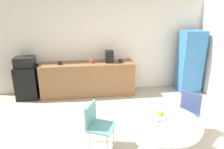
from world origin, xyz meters
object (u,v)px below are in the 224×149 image
fruit_bowl (159,115)px  mug_red (120,61)px  locker_cabinet (190,62)px  microwave (25,62)px  round_table (159,128)px  mug_white (91,61)px  mini_fridge (27,82)px  coffee_maker (109,56)px  chair_navy (188,109)px  chair_teal (96,122)px  mug_green (60,63)px

fruit_bowl → mug_red: mug_red is taller
locker_cabinet → microwave: bearing=178.7°
round_table → mug_white: 2.90m
round_table → mug_white: size_ratio=9.45×
mini_fridge → locker_cabinet: locker_cabinet is taller
mug_red → coffee_maker: 0.32m
fruit_bowl → chair_navy: bearing=35.8°
coffee_maker → locker_cabinet: bearing=-2.5°
chair_teal → mug_green: bearing=109.3°
round_table → fruit_bowl: fruit_bowl is taller
locker_cabinet → coffee_maker: (-2.26, 0.10, 0.20)m
microwave → locker_cabinet: 4.44m
round_table → mug_green: bearing=122.5°
microwave → mug_green: (0.88, -0.07, -0.04)m
fruit_bowl → mug_white: bearing=109.2°
locker_cabinet → chair_navy: locker_cabinet is taller
mug_red → mug_white: bearing=176.1°
locker_cabinet → mug_red: locker_cabinet is taller
microwave → round_table: (2.59, -2.76, -0.37)m
chair_navy → mug_white: (-1.71, 2.09, 0.43)m
round_table → mug_green: mug_green is taller
microwave → chair_navy: size_ratio=0.58×
mini_fridge → mug_white: bearing=-0.9°
chair_teal → fruit_bowl: bearing=-21.5°
chair_teal → mug_red: mug_red is taller
mug_white → chair_teal: bearing=-90.5°
mug_white → coffee_maker: coffee_maker is taller
chair_navy → mug_red: bearing=114.5°
locker_cabinet → mug_green: bearing=179.5°
mug_white → mug_red: same height
mug_white → locker_cabinet: bearing=-1.5°
mini_fridge → locker_cabinet: size_ratio=0.50×
chair_navy → locker_cabinet: bearing=62.6°
fruit_bowl → microwave: bearing=134.2°
chair_navy → fruit_bowl: bearing=-144.2°
locker_cabinet → round_table: locker_cabinet is taller
chair_navy → round_table: bearing=-141.4°
mini_fridge → microwave: 0.56m
fruit_bowl → coffee_maker: 2.73m
mini_fridge → mug_white: (1.68, -0.03, 0.52)m
chair_teal → mug_red: bearing=70.3°
chair_teal → mug_green: size_ratio=6.43×
chair_navy → mug_green: size_ratio=6.43×
microwave → mug_white: size_ratio=3.72×
mug_green → mug_red: same height
mini_fridge → mug_white: mug_white is taller
mug_green → mug_red: 1.58m
chair_teal → mug_white: size_ratio=6.43×
locker_cabinet → mug_green: locker_cabinet is taller
fruit_bowl → mug_white: mug_white is taller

